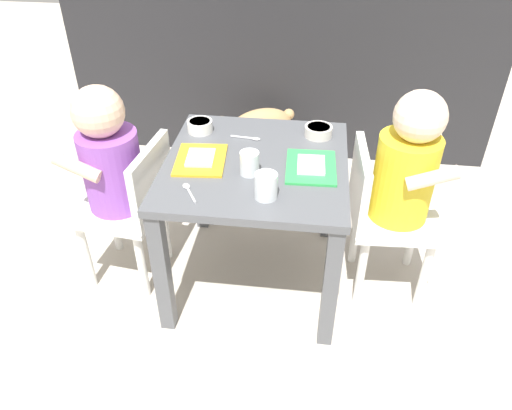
# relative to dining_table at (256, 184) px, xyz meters

# --- Properties ---
(ground_plane) EXTENTS (7.00, 7.00, 0.00)m
(ground_plane) POSITION_rel_dining_table_xyz_m (0.00, 0.00, -0.39)
(ground_plane) COLOR beige
(kitchen_cabinet_back) EXTENTS (1.95, 0.36, 0.96)m
(kitchen_cabinet_back) POSITION_rel_dining_table_xyz_m (0.00, 1.04, 0.10)
(kitchen_cabinet_back) COLOR #232326
(kitchen_cabinet_back) RESTS_ON ground
(dining_table) EXTENTS (0.55, 0.58, 0.47)m
(dining_table) POSITION_rel_dining_table_xyz_m (0.00, 0.00, 0.00)
(dining_table) COLOR #515459
(dining_table) RESTS_ON ground
(seated_child_left) EXTENTS (0.31, 0.31, 0.70)m
(seated_child_left) POSITION_rel_dining_table_xyz_m (-0.44, -0.03, 0.05)
(seated_child_left) COLOR white
(seated_child_left) RESTS_ON ground
(seated_child_right) EXTENTS (0.29, 0.29, 0.71)m
(seated_child_right) POSITION_rel_dining_table_xyz_m (0.44, 0.02, 0.06)
(seated_child_right) COLOR white
(seated_child_right) RESTS_ON ground
(dog) EXTENTS (0.38, 0.33, 0.33)m
(dog) POSITION_rel_dining_table_xyz_m (-0.09, 0.66, -0.17)
(dog) COLOR tan
(dog) RESTS_ON ground
(food_tray_left) EXTENTS (0.16, 0.20, 0.02)m
(food_tray_left) POSITION_rel_dining_table_xyz_m (-0.17, -0.02, 0.09)
(food_tray_left) COLOR gold
(food_tray_left) RESTS_ON dining_table
(food_tray_right) EXTENTS (0.15, 0.20, 0.02)m
(food_tray_right) POSITION_rel_dining_table_xyz_m (0.17, -0.02, 0.09)
(food_tray_right) COLOR green
(food_tray_right) RESTS_ON dining_table
(water_cup_left) EXTENTS (0.06, 0.06, 0.07)m
(water_cup_left) POSITION_rel_dining_table_xyz_m (0.05, -0.18, 0.11)
(water_cup_left) COLOR white
(water_cup_left) RESTS_ON dining_table
(water_cup_right) EXTENTS (0.06, 0.06, 0.07)m
(water_cup_right) POSITION_rel_dining_table_xyz_m (-0.01, -0.07, 0.11)
(water_cup_right) COLOR white
(water_cup_right) RESTS_ON dining_table
(cereal_bowl_left_side) EXTENTS (0.08, 0.08, 0.04)m
(cereal_bowl_left_side) POSITION_rel_dining_table_xyz_m (-0.21, 0.17, 0.10)
(cereal_bowl_left_side) COLOR white
(cereal_bowl_left_side) RESTS_ON dining_table
(veggie_bowl_near) EXTENTS (0.09, 0.09, 0.03)m
(veggie_bowl_near) POSITION_rel_dining_table_xyz_m (0.18, 0.19, 0.10)
(veggie_bowl_near) COLOR silver
(veggie_bowl_near) RESTS_ON dining_table
(spoon_by_left_tray) EXTENTS (0.10, 0.02, 0.01)m
(spoon_by_left_tray) POSITION_rel_dining_table_xyz_m (-0.04, 0.14, 0.09)
(spoon_by_left_tray) COLOR silver
(spoon_by_left_tray) RESTS_ON dining_table
(spoon_by_right_tray) EXTENTS (0.06, 0.09, 0.01)m
(spoon_by_right_tray) POSITION_rel_dining_table_xyz_m (-0.16, -0.18, 0.09)
(spoon_by_right_tray) COLOR silver
(spoon_by_right_tray) RESTS_ON dining_table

